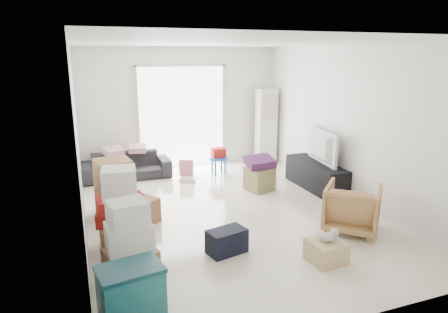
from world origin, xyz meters
TOP-DOWN VIEW (x-y plane):
  - room_shell at (0.00, 0.00)m, footprint 4.98×6.48m
  - sliding_door at (0.00, 2.98)m, footprint 2.10×0.04m
  - ac_tower at (1.95, 2.65)m, footprint 0.45×0.30m
  - tv_console at (2.00, 0.55)m, footprint 0.46×1.55m
  - television at (2.00, 0.55)m, footprint 0.77×1.17m
  - sofa at (-1.35, 2.50)m, footprint 1.80×0.54m
  - pillow_left at (-1.60, 2.47)m, footprint 0.51×0.46m
  - pillow_right at (-1.10, 2.54)m, footprint 0.43×0.38m
  - armchair at (1.43, -1.27)m, footprint 1.02×1.02m
  - storage_bins at (-1.90, -2.41)m, footprint 0.64×0.50m
  - box_stack_a at (-1.80, -1.57)m, footprint 0.63×0.56m
  - box_stack_b at (-1.80, -0.75)m, footprint 0.67×0.56m
  - box_stack_c at (-1.77, 0.52)m, footprint 0.62×0.60m
  - loose_box at (-1.44, 0.09)m, footprint 0.63×0.63m
  - duffel_bag at (-0.53, -1.28)m, footprint 0.55×0.40m
  - ottoman at (0.94, 0.84)m, footprint 0.55×0.55m
  - blanket at (0.94, 0.84)m, footprint 0.53×0.53m
  - kids_table at (0.56, 2.11)m, footprint 0.44×0.44m
  - toy_walker at (-0.20, 1.91)m, footprint 0.39×0.37m
  - wood_crate at (0.55, -1.94)m, footprint 0.44×0.44m
  - plush_bunny at (0.58, -1.93)m, footprint 0.29×0.16m

SIDE VIEW (x-z plane):
  - toy_walker at x=-0.20m, z-range -0.09..0.33m
  - wood_crate at x=0.55m, z-range 0.00..0.28m
  - duffel_bag at x=-0.53m, z-range 0.00..0.32m
  - loose_box at x=-1.44m, z-range 0.00..0.38m
  - ottoman at x=0.94m, z-range 0.00..0.45m
  - tv_console at x=2.00m, z-range 0.00..0.52m
  - storage_bins at x=-1.90m, z-range 0.00..0.66m
  - plush_bunny at x=0.58m, z-range 0.27..0.42m
  - sofa at x=-1.35m, z-range 0.00..0.70m
  - armchair at x=1.43m, z-range 0.00..0.77m
  - kids_table at x=0.56m, z-range 0.12..0.70m
  - box_stack_a at x=-1.80m, z-range -0.05..0.93m
  - box_stack_c at x=-1.77m, z-range -0.01..0.91m
  - box_stack_b at x=-1.80m, z-range -0.07..1.06m
  - blanket at x=0.94m, z-range 0.45..0.59m
  - television at x=2.00m, z-range 0.52..0.66m
  - pillow_right at x=-1.10m, z-range 0.70..0.83m
  - pillow_left at x=-1.60m, z-range 0.70..0.84m
  - ac_tower at x=1.95m, z-range 0.00..1.75m
  - sliding_door at x=0.00m, z-range 0.08..2.41m
  - room_shell at x=0.00m, z-range -0.24..2.94m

